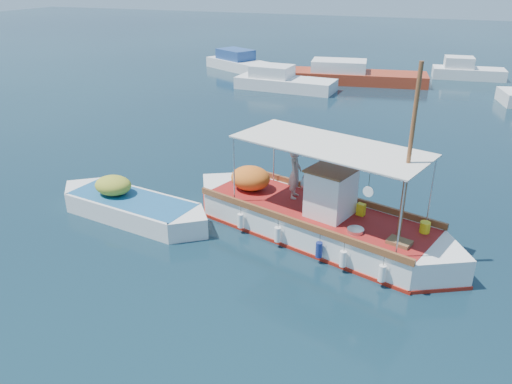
% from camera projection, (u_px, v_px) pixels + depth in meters
% --- Properties ---
extents(ground, '(160.00, 160.00, 0.00)m').
position_uv_depth(ground, '(290.00, 243.00, 15.30)').
color(ground, black).
rests_on(ground, ground).
extents(fishing_caique, '(9.21, 4.55, 5.87)m').
position_uv_depth(fishing_caique, '(314.00, 220.00, 15.62)').
color(fishing_caique, white).
rests_on(fishing_caique, ground).
extents(dinghy, '(6.14, 2.41, 1.51)m').
position_uv_depth(dinghy, '(131.00, 208.00, 16.82)').
color(dinghy, white).
rests_on(dinghy, ground).
extents(bg_boat_nw, '(6.92, 2.71, 1.80)m').
position_uv_depth(bg_boat_nw, '(283.00, 82.00, 34.53)').
color(bg_boat_nw, silver).
rests_on(bg_boat_nw, ground).
extents(bg_boat_n, '(10.01, 4.20, 1.80)m').
position_uv_depth(bg_boat_n, '(354.00, 76.00, 36.53)').
color(bg_boat_n, maroon).
rests_on(bg_boat_n, ground).
extents(bg_boat_far_w, '(7.59, 5.51, 1.80)m').
position_uv_depth(bg_boat_far_w, '(242.00, 64.00, 40.99)').
color(bg_boat_far_w, silver).
rests_on(bg_boat_far_w, ground).
extents(bg_boat_far_n, '(5.36, 2.52, 1.80)m').
position_uv_depth(bg_boat_far_n, '(466.00, 72.00, 37.96)').
color(bg_boat_far_n, silver).
rests_on(bg_boat_far_n, ground).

